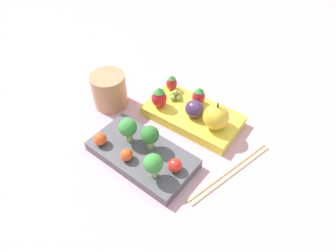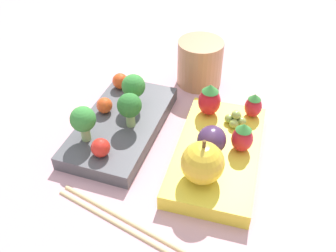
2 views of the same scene
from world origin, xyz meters
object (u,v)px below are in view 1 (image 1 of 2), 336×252
Objects in this scene: cherry_tomato_0 at (175,165)px; strawberry_0 at (172,83)px; broccoli_floret_2 at (153,164)px; chopsticks_pair at (231,172)px; broccoli_floret_0 at (150,135)px; cherry_tomato_2 at (100,139)px; strawberry_2 at (200,97)px; plum at (194,109)px; cherry_tomato_1 at (127,155)px; strawberry_1 at (159,97)px; bento_box_fruit at (193,115)px; drinking_cup at (109,90)px; bento_box_savoury at (140,154)px; apple at (216,117)px; broccoli_floret_1 at (128,128)px; grape_cluster at (175,95)px.

strawberry_0 is at bearing -48.19° from cherry_tomato_0.
broccoli_floret_2 is 0.16m from chopsticks_pair.
broccoli_floret_0 reaches higher than strawberry_0.
cherry_tomato_2 is 0.58× the size of strawberry_2.
plum is at bearing -77.08° from broccoli_floret_2.
plum reaches higher than cherry_tomato_1.
strawberry_2 reaches higher than plum.
cherry_tomato_1 is at bearing 74.32° from broccoli_floret_0.
plum is (-0.08, -0.03, -0.01)m from strawberry_1.
drinking_cup is (0.18, 0.08, 0.03)m from bento_box_fruit.
bento_box_savoury is 0.17m from apple.
broccoli_floret_2 is at bearing 162.10° from broccoli_floret_1.
cherry_tomato_1 is (0.02, 0.18, 0.02)m from bento_box_fruit.
apple is 0.13m from strawberry_1.
bento_box_fruit is 0.08m from strawberry_1.
cherry_tomato_2 is at bearing 35.28° from broccoli_floret_0.
plum is 0.07m from grape_cluster.
broccoli_floret_0 is at bearing 123.65° from strawberry_1.
grape_cluster is (-0.03, 0.02, -0.01)m from strawberry_0.
broccoli_floret_2 is 1.38× the size of strawberry_0.
broccoli_floret_1 is 0.18m from strawberry_2.
strawberry_0 is at bearing -18.43° from bento_box_fruit.
bento_box_savoury is 3.90× the size of broccoli_floret_1.
apple is (-0.07, -0.15, 0.04)m from bento_box_savoury.
broccoli_floret_2 is at bearing -175.39° from cherry_tomato_1.
broccoli_floret_1 reaches higher than strawberry_1.
bento_box_savoury is at bearing 63.40° from apple.
strawberry_0 reaches higher than cherry_tomato_2.
strawberry_0 is at bearing -62.66° from broccoli_floret_0.
drinking_cup is at bearing 18.02° from apple.
cherry_tomato_2 reaches higher than bento_box_fruit.
grape_cluster is (0.12, -0.01, -0.02)m from apple.
cherry_tomato_0 is 0.81× the size of grape_cluster.
broccoli_floret_2 is 1.05× the size of strawberry_1.
cherry_tomato_0 is (-0.12, -0.00, -0.02)m from broccoli_floret_1.
strawberry_0 is 0.93× the size of plum.
apple reaches higher than grape_cluster.
broccoli_floret_2 is at bearing 102.92° from plum.
broccoli_floret_2 is at bearing 128.85° from strawberry_1.
cherry_tomato_0 is 0.15m from plum.
plum reaches higher than bento_box_fruit.
bento_box_savoury is at bearing 61.53° from broccoli_floret_0.
cherry_tomato_0 is 0.25m from drinking_cup.
broccoli_floret_2 is at bearing 157.01° from drinking_cup.
strawberry_1 is (-0.02, 0.06, 0.01)m from strawberry_0.
strawberry_0 is 0.14m from drinking_cup.
broccoli_floret_1 is at bearing 102.46° from strawberry_0.
apple is (-0.06, 0.01, 0.04)m from bento_box_fruit.
apple is at bearing -116.60° from bento_box_savoury.
broccoli_floret_0 is at bearing 111.32° from grape_cluster.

